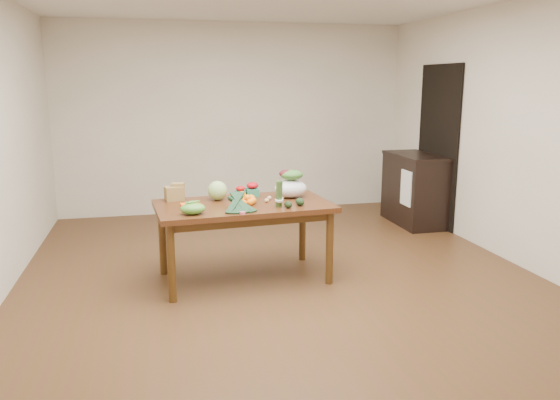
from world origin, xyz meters
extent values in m
plane|color=#52321C|center=(0.00, 0.00, 0.00)|extent=(6.00, 6.00, 0.00)
cube|color=white|center=(0.00, 3.00, 1.35)|extent=(5.00, 0.02, 2.70)
cube|color=white|center=(0.00, -3.00, 1.35)|extent=(5.00, 0.02, 2.70)
cube|color=white|center=(2.50, 0.00, 1.35)|extent=(0.02, 6.00, 2.70)
cube|color=#4A2811|center=(-0.35, 0.10, 0.38)|extent=(1.70, 1.03, 0.75)
cube|color=black|center=(2.48, 1.60, 1.05)|extent=(0.02, 1.00, 2.10)
cube|color=black|center=(2.22, 1.68, 0.47)|extent=(0.52, 1.02, 0.94)
cube|color=white|center=(1.96, 1.40, 0.55)|extent=(0.02, 0.28, 0.45)
sphere|color=#B1D078|center=(-0.57, 0.31, 0.84)|extent=(0.19, 0.19, 0.19)
sphere|color=orange|center=(-0.42, 0.24, 0.79)|extent=(0.08, 0.08, 0.08)
sphere|color=orange|center=(-0.33, 0.29, 0.79)|extent=(0.08, 0.08, 0.08)
sphere|color=orange|center=(-0.27, 0.14, 0.79)|extent=(0.08, 0.08, 0.08)
ellipsoid|color=#589833|center=(-0.85, -0.22, 0.80)|extent=(0.22, 0.17, 0.10)
ellipsoid|color=tan|center=(-0.12, 0.10, 0.77)|extent=(0.05, 0.04, 0.04)
ellipsoid|color=tan|center=(-0.01, 0.07, 0.77)|extent=(0.06, 0.05, 0.05)
ellipsoid|color=tan|center=(0.07, 0.23, 0.77)|extent=(0.06, 0.05, 0.05)
ellipsoid|color=#D7B57C|center=(-0.08, 0.21, 0.77)|extent=(0.04, 0.04, 0.04)
ellipsoid|color=tan|center=(0.03, 0.15, 0.77)|extent=(0.04, 0.04, 0.04)
ellipsoid|color=black|center=(0.02, -0.18, 0.78)|extent=(0.09, 0.11, 0.06)
ellipsoid|color=black|center=(0.14, -0.11, 0.79)|extent=(0.10, 0.12, 0.07)
camera|label=1|loc=(-1.16, -4.88, 1.88)|focal=35.00mm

